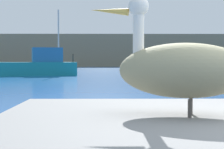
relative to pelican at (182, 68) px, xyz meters
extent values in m
cube|color=#7F755B|center=(1.23, 71.78, 1.94)|extent=(140.00, 12.64, 6.33)
ellipsoid|color=gray|center=(0.01, 0.00, -0.02)|extent=(1.13, 0.76, 0.43)
cylinder|color=white|center=(-0.33, 0.09, 0.25)|extent=(0.09, 0.09, 0.40)
sphere|color=white|center=(-0.33, 0.09, 0.50)|extent=(0.17, 0.17, 0.17)
cone|color=gold|center=(-0.57, 0.16, 0.47)|extent=(0.33, 0.15, 0.09)
cylinder|color=#4C4742|center=(0.04, -0.10, -0.30)|extent=(0.03, 0.03, 0.14)
cylinder|color=#4C4742|center=(0.09, 0.07, -0.30)|extent=(0.03, 0.03, 0.14)
cube|color=teal|center=(-6.78, 26.65, -0.66)|extent=(7.20, 4.02, 1.12)
cube|color=#1E6099|center=(-5.72, 26.95, 0.50)|extent=(2.79, 2.33, 1.21)
cylinder|color=#B2B2B2|center=(-4.80, 27.20, 2.09)|extent=(0.12, 0.12, 4.40)
cylinder|color=#3F382D|center=(-3.61, 27.53, 0.24)|extent=(0.10, 0.10, 0.70)
camera|label=1|loc=(-0.57, -2.77, 0.07)|focal=56.94mm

